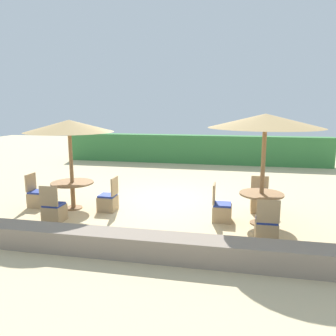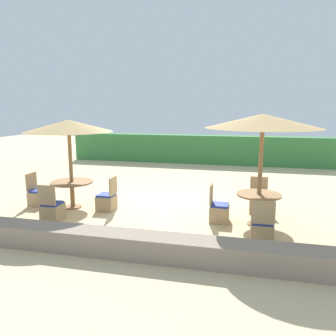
{
  "view_description": "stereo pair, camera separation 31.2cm",
  "coord_description": "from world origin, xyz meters",
  "px_view_note": "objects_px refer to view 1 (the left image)",
  "views": [
    {
      "loc": [
        2.01,
        -9.2,
        2.76
      ],
      "look_at": [
        0.0,
        0.6,
        0.9
      ],
      "focal_mm": 35.0,
      "sensor_mm": 36.0,
      "label": 1
    },
    {
      "loc": [
        2.31,
        -9.13,
        2.76
      ],
      "look_at": [
        0.0,
        0.6,
        0.9
      ],
      "focal_mm": 35.0,
      "sensor_mm": 36.0,
      "label": 2
    }
  ],
  "objects_px": {
    "patio_chair_front_left_south": "(54,211)",
    "patio_chair_front_right_north": "(259,202)",
    "parasol_front_left": "(69,126)",
    "patio_chair_front_left_east": "(108,201)",
    "round_table_front_left": "(72,187)",
    "patio_chair_front_right_west": "(221,211)",
    "patio_chair_front_left_west": "(38,197)",
    "round_table_front_right": "(261,200)",
    "parasol_front_right": "(265,121)",
    "patio_chair_front_right_south": "(266,228)"
  },
  "relations": [
    {
      "from": "patio_chair_front_left_south",
      "to": "patio_chair_front_right_north",
      "type": "height_order",
      "value": "same"
    },
    {
      "from": "parasol_front_left",
      "to": "patio_chair_front_left_east",
      "type": "xyz_separation_m",
      "value": [
        1.03,
        -0.0,
        -2.0
      ]
    },
    {
      "from": "parasol_front_left",
      "to": "patio_chair_front_left_east",
      "type": "bearing_deg",
      "value": -0.25
    },
    {
      "from": "round_table_front_left",
      "to": "patio_chair_front_right_west",
      "type": "distance_m",
      "value": 4.08
    },
    {
      "from": "patio_chair_front_right_west",
      "to": "round_table_front_left",
      "type": "bearing_deg",
      "value": -93.04
    },
    {
      "from": "patio_chair_front_left_west",
      "to": "round_table_front_right",
      "type": "bearing_deg",
      "value": 88.16
    },
    {
      "from": "round_table_front_right",
      "to": "parasol_front_left",
      "type": "bearing_deg",
      "value": 177.48
    },
    {
      "from": "parasol_front_left",
      "to": "patio_chair_front_left_west",
      "type": "bearing_deg",
      "value": -178.66
    },
    {
      "from": "patio_chair_front_left_south",
      "to": "round_table_front_right",
      "type": "xyz_separation_m",
      "value": [
        4.93,
        0.86,
        0.33
      ]
    },
    {
      "from": "patio_chair_front_right_west",
      "to": "patio_chair_front_left_south",
      "type": "bearing_deg",
      "value": -77.86
    },
    {
      "from": "parasol_front_right",
      "to": "patio_chair_front_right_south",
      "type": "relative_size",
      "value": 2.81
    },
    {
      "from": "patio_chair_front_left_east",
      "to": "parasol_front_right",
      "type": "distance_m",
      "value": 4.52
    },
    {
      "from": "patio_chair_front_left_east",
      "to": "patio_chair_front_right_south",
      "type": "relative_size",
      "value": 1.0
    },
    {
      "from": "parasol_front_left",
      "to": "patio_chair_front_left_east",
      "type": "height_order",
      "value": "parasol_front_left"
    },
    {
      "from": "patio_chair_front_left_west",
      "to": "patio_chair_front_left_south",
      "type": "bearing_deg",
      "value": 46.74
    },
    {
      "from": "patio_chair_front_left_south",
      "to": "patio_chair_front_right_south",
      "type": "bearing_deg",
      "value": -1.72
    },
    {
      "from": "patio_chair_front_left_east",
      "to": "patio_chair_front_right_north",
      "type": "xyz_separation_m",
      "value": [
        4.0,
        0.76,
        0.0
      ]
    },
    {
      "from": "patio_chair_front_left_west",
      "to": "patio_chair_front_left_east",
      "type": "distance_m",
      "value": 2.1
    },
    {
      "from": "patio_chair_front_left_west",
      "to": "patio_chair_front_left_east",
      "type": "relative_size",
      "value": 1.0
    },
    {
      "from": "patio_chair_front_left_south",
      "to": "patio_chair_front_right_south",
      "type": "height_order",
      "value": "same"
    },
    {
      "from": "patio_chair_front_left_west",
      "to": "patio_chair_front_right_south",
      "type": "bearing_deg",
      "value": 78.85
    },
    {
      "from": "parasol_front_left",
      "to": "patio_chair_front_right_north",
      "type": "xyz_separation_m",
      "value": [
        5.03,
        0.76,
        -2.0
      ]
    },
    {
      "from": "parasol_front_right",
      "to": "parasol_front_left",
      "type": "bearing_deg",
      "value": 177.48
    },
    {
      "from": "round_table_front_right",
      "to": "patio_chair_front_right_south",
      "type": "relative_size",
      "value": 1.11
    },
    {
      "from": "patio_chair_front_right_north",
      "to": "patio_chair_front_right_west",
      "type": "relative_size",
      "value": 1.0
    },
    {
      "from": "patio_chair_front_right_south",
      "to": "patio_chair_front_left_east",
      "type": "bearing_deg",
      "value": 163.0
    },
    {
      "from": "patio_chair_front_left_east",
      "to": "round_table_front_right",
      "type": "height_order",
      "value": "patio_chair_front_left_east"
    },
    {
      "from": "patio_chair_front_left_west",
      "to": "patio_chair_front_right_south",
      "type": "distance_m",
      "value": 6.22
    },
    {
      "from": "round_table_front_left",
      "to": "patio_chair_front_left_east",
      "type": "distance_m",
      "value": 1.09
    },
    {
      "from": "round_table_front_right",
      "to": "patio_chair_front_right_south",
      "type": "distance_m",
      "value": 1.06
    },
    {
      "from": "patio_chair_front_left_west",
      "to": "parasol_front_right",
      "type": "height_order",
      "value": "parasol_front_right"
    },
    {
      "from": "round_table_front_left",
      "to": "patio_chair_front_right_south",
      "type": "distance_m",
      "value": 5.19
    },
    {
      "from": "parasol_front_left",
      "to": "patio_chair_front_left_east",
      "type": "relative_size",
      "value": 2.62
    },
    {
      "from": "patio_chair_front_left_west",
      "to": "patio_chair_front_right_west",
      "type": "xyz_separation_m",
      "value": [
        5.13,
        -0.19,
        0.0
      ]
    },
    {
      "from": "parasol_front_right",
      "to": "patio_chair_front_left_south",
      "type": "bearing_deg",
      "value": -170.13
    },
    {
      "from": "parasol_front_left",
      "to": "patio_chair_front_right_west",
      "type": "relative_size",
      "value": 2.62
    },
    {
      "from": "parasol_front_right",
      "to": "round_table_front_right",
      "type": "relative_size",
      "value": 2.54
    },
    {
      "from": "parasol_front_left",
      "to": "parasol_front_right",
      "type": "height_order",
      "value": "parasol_front_right"
    },
    {
      "from": "parasol_front_right",
      "to": "patio_chair_front_right_north",
      "type": "relative_size",
      "value": 2.81
    },
    {
      "from": "parasol_front_left",
      "to": "patio_chair_front_right_west",
      "type": "distance_m",
      "value": 4.53
    },
    {
      "from": "parasol_front_left",
      "to": "patio_chair_front_right_south",
      "type": "relative_size",
      "value": 2.62
    },
    {
      "from": "parasol_front_left",
      "to": "patio_chair_front_left_west",
      "type": "relative_size",
      "value": 2.62
    },
    {
      "from": "parasol_front_right",
      "to": "patio_chair_front_left_east",
      "type": "bearing_deg",
      "value": 176.89
    },
    {
      "from": "patio_chair_front_left_east",
      "to": "patio_chair_front_right_north",
      "type": "bearing_deg",
      "value": -79.17
    },
    {
      "from": "patio_chair_front_right_north",
      "to": "patio_chair_front_left_west",
      "type": "bearing_deg",
      "value": 7.34
    },
    {
      "from": "patio_chair_front_left_south",
      "to": "patio_chair_front_right_west",
      "type": "xyz_separation_m",
      "value": [
        4.01,
        0.86,
        0.0
      ]
    },
    {
      "from": "patio_chair_front_left_east",
      "to": "round_table_front_right",
      "type": "distance_m",
      "value": 3.97
    },
    {
      "from": "round_table_front_left",
      "to": "parasol_front_left",
      "type": "bearing_deg",
      "value": 180.0
    },
    {
      "from": "round_table_front_left",
      "to": "round_table_front_right",
      "type": "xyz_separation_m",
      "value": [
        4.99,
        -0.22,
        -0.01
      ]
    },
    {
      "from": "parasol_front_right",
      "to": "patio_chair_front_left_west",
      "type": "bearing_deg",
      "value": 178.16
    }
  ]
}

